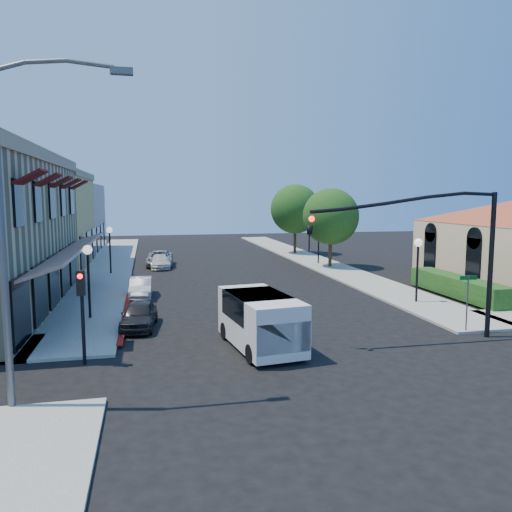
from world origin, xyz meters
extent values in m
plane|color=black|center=(0.00, 0.00, 0.00)|extent=(120.00, 120.00, 0.00)
cube|color=gray|center=(-8.75, 27.00, 0.06)|extent=(3.50, 50.00, 0.12)
cube|color=gray|center=(8.75, 27.00, 0.06)|extent=(3.50, 50.00, 0.12)
cube|color=maroon|center=(-6.90, 8.00, 0.00)|extent=(0.25, 10.00, 0.06)
cube|color=tan|center=(-10.65, 11.00, 7.80)|extent=(0.50, 18.20, 0.60)
cube|color=#561416|center=(-9.60, 11.00, 3.05)|extent=(1.75, 17.00, 0.67)
cube|color=#4C0F0F|center=(-9.95, 4.00, 6.55)|extent=(1.02, 1.50, 0.60)
cube|color=#4C0F0F|center=(-9.95, 7.40, 6.55)|extent=(1.02, 1.50, 0.60)
cube|color=#4C0F0F|center=(-9.95, 10.80, 6.55)|extent=(1.02, 1.50, 0.60)
cube|color=#4C0F0F|center=(-9.95, 14.20, 6.55)|extent=(1.02, 1.50, 0.60)
cube|color=#4C0F0F|center=(-9.95, 17.60, 6.55)|extent=(1.02, 1.50, 0.60)
cube|color=black|center=(-10.45, 3.50, 1.60)|extent=(0.12, 2.60, 2.60)
cube|color=black|center=(-10.45, 6.90, 1.60)|extent=(0.12, 2.60, 2.60)
cube|color=black|center=(-10.45, 10.30, 1.60)|extent=(0.12, 2.60, 2.60)
cube|color=black|center=(-10.45, 13.70, 1.60)|extent=(0.12, 2.60, 2.60)
cube|color=black|center=(-10.45, 17.10, 1.60)|extent=(0.12, 2.60, 2.60)
cube|color=tan|center=(-15.50, 26.00, 3.80)|extent=(10.00, 12.00, 7.60)
cube|color=#D0A29D|center=(-15.50, 38.00, 3.50)|extent=(10.00, 12.00, 7.00)
cube|color=black|center=(14.45, 11.50, 1.80)|extent=(0.12, 1.40, 2.80)
cube|color=black|center=(14.45, 16.50, 1.80)|extent=(0.12, 1.40, 2.80)
cube|color=#1A4313|center=(11.70, 9.00, 0.00)|extent=(1.40, 8.00, 1.10)
cylinder|color=#372116|center=(8.80, 22.00, 1.05)|extent=(0.28, 0.28, 2.10)
sphere|color=#1A4313|center=(8.80, 22.00, 4.20)|extent=(4.56, 4.56, 4.56)
cylinder|color=#372116|center=(8.80, 32.00, 1.14)|extent=(0.28, 0.28, 2.27)
sphere|color=#1A4313|center=(8.80, 32.00, 4.55)|extent=(4.94, 4.94, 4.94)
cylinder|color=black|center=(8.00, 1.50, 3.00)|extent=(0.20, 0.20, 6.00)
cylinder|color=black|center=(4.10, 1.50, 5.60)|extent=(7.80, 0.14, 0.14)
imported|color=black|center=(0.20, 1.50, 4.70)|extent=(0.20, 0.16, 1.00)
sphere|color=#FF0C0C|center=(0.20, 1.32, 5.00)|extent=(0.22, 0.22, 0.22)
cylinder|color=black|center=(-8.00, 1.50, 1.50)|extent=(0.12, 0.12, 3.00)
cube|color=black|center=(-8.00, 1.35, 2.90)|extent=(0.28, 0.22, 0.85)
sphere|color=#FF0C0C|center=(-8.00, 1.23, 3.15)|extent=(0.18, 0.18, 0.18)
cylinder|color=#595B5E|center=(-9.50, -2.00, 4.50)|extent=(0.20, 0.20, 9.00)
cylinder|color=#595B5E|center=(-8.00, -2.00, 9.25)|extent=(3.00, 0.12, 0.12)
cube|color=#595B5E|center=(-6.30, -2.00, 9.15)|extent=(0.60, 0.25, 0.18)
cylinder|color=#595B5E|center=(7.50, 2.20, 1.25)|extent=(0.06, 0.06, 2.50)
cube|color=#0C591E|center=(7.50, 2.20, 2.40)|extent=(0.80, 0.04, 0.18)
cylinder|color=black|center=(-8.50, 8.00, 1.60)|extent=(0.12, 0.12, 3.20)
sphere|color=white|center=(-8.50, 8.00, 3.35)|extent=(0.44, 0.44, 0.44)
cylinder|color=black|center=(-8.50, 22.00, 1.60)|extent=(0.12, 0.12, 3.20)
sphere|color=white|center=(-8.50, 22.00, 3.35)|extent=(0.44, 0.44, 0.44)
cylinder|color=black|center=(8.50, 8.00, 1.60)|extent=(0.12, 0.12, 3.20)
sphere|color=white|center=(8.50, 8.00, 3.35)|extent=(0.44, 0.44, 0.44)
cylinder|color=black|center=(8.50, 24.00, 1.60)|extent=(0.12, 0.12, 3.20)
sphere|color=white|center=(8.50, 24.00, 3.35)|extent=(0.44, 0.44, 0.44)
cube|color=silver|center=(-1.59, 2.00, 1.12)|extent=(2.64, 4.94, 1.93)
cube|color=silver|center=(-1.32, -0.02, 1.02)|extent=(2.05, 0.90, 1.07)
cube|color=black|center=(-1.37, 0.35, 1.55)|extent=(1.82, 0.35, 0.96)
cube|color=black|center=(-1.63, 2.32, 1.61)|extent=(2.41, 3.03, 0.96)
cylinder|color=black|center=(-2.28, 0.29, 0.35)|extent=(0.36, 0.74, 0.71)
cylinder|color=black|center=(-2.70, 3.47, 0.35)|extent=(0.36, 0.74, 0.71)
cylinder|color=black|center=(-0.47, 0.53, 0.35)|extent=(0.36, 0.74, 0.71)
cylinder|color=black|center=(-0.90, 3.71, 0.35)|extent=(0.36, 0.74, 0.71)
imported|color=black|center=(-6.20, 6.00, 0.60)|extent=(1.83, 3.66, 1.20)
imported|color=#B3B7B8|center=(-6.20, 13.00, 0.58)|extent=(1.33, 3.54, 1.15)
imported|color=silver|center=(-4.80, 24.63, 0.55)|extent=(1.56, 3.79, 1.10)
imported|color=#A5A8AA|center=(-4.80, 26.00, 0.64)|extent=(2.41, 4.72, 1.28)
camera|label=1|loc=(-5.72, -16.24, 5.84)|focal=35.00mm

